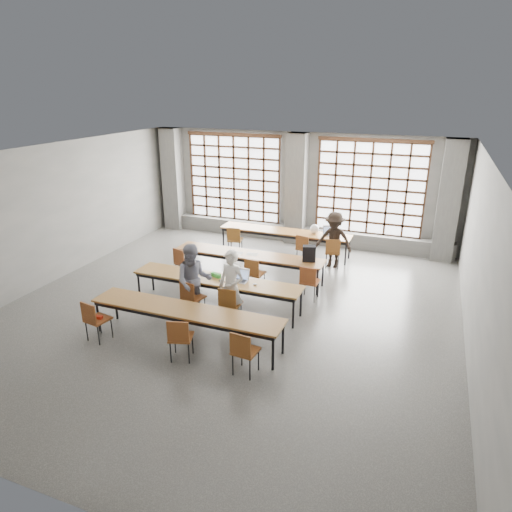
{
  "coord_description": "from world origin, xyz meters",
  "views": [
    {
      "loc": [
        3.98,
        -8.57,
        4.83
      ],
      "look_at": [
        0.49,
        0.4,
        1.23
      ],
      "focal_mm": 32.0,
      "sensor_mm": 36.0,
      "label": 1
    }
  ],
  "objects_px": {
    "chair_near_left": "(94,317)",
    "backpack": "(309,254)",
    "chair_front_left": "(191,295)",
    "chair_near_mid": "(180,335)",
    "phone": "(222,281)",
    "chair_back_mid": "(304,246)",
    "chair_mid_centre": "(254,271)",
    "plastic_bag": "(315,229)",
    "green_box": "(216,275)",
    "laptop_back": "(329,233)",
    "desk_row_d": "(186,312)",
    "mouse": "(255,284)",
    "desk_row_a": "(285,233)",
    "student_female": "(194,281)",
    "laptop_front": "(240,278)",
    "red_pouch": "(98,317)",
    "chair_near_right": "(244,349)",
    "chair_back_left": "(235,238)",
    "chair_mid_right": "(309,279)",
    "student_male": "(231,287)",
    "student_back": "(334,240)",
    "desk_row_b": "(249,256)",
    "chair_front_right": "(229,302)",
    "desk_row_c": "(216,281)"
  },
  "relations": [
    {
      "from": "green_box",
      "to": "plastic_bag",
      "type": "relative_size",
      "value": 0.87
    },
    {
      "from": "chair_near_mid",
      "to": "phone",
      "type": "distance_m",
      "value": 2.13
    },
    {
      "from": "backpack",
      "to": "plastic_bag",
      "type": "relative_size",
      "value": 1.4
    },
    {
      "from": "desk_row_a",
      "to": "plastic_bag",
      "type": "xyz_separation_m",
      "value": [
        0.9,
        0.05,
        0.21
      ]
    },
    {
      "from": "desk_row_a",
      "to": "chair_back_left",
      "type": "height_order",
      "value": "chair_back_left"
    },
    {
      "from": "chair_front_right",
      "to": "plastic_bag",
      "type": "relative_size",
      "value": 3.08
    },
    {
      "from": "desk_row_b",
      "to": "chair_front_right",
      "type": "distance_m",
      "value": 2.47
    },
    {
      "from": "desk_row_d",
      "to": "student_back",
      "type": "distance_m",
      "value": 5.43
    },
    {
      "from": "chair_near_left",
      "to": "chair_near_right",
      "type": "xyz_separation_m",
      "value": [
        3.21,
        -0.0,
        0.0
      ]
    },
    {
      "from": "laptop_back",
      "to": "mouse",
      "type": "height_order",
      "value": "laptop_back"
    },
    {
      "from": "laptop_back",
      "to": "desk_row_c",
      "type": "bearing_deg",
      "value": -111.98
    },
    {
      "from": "chair_mid_centre",
      "to": "chair_front_right",
      "type": "xyz_separation_m",
      "value": [
        0.14,
        -1.78,
        0.0
      ]
    },
    {
      "from": "chair_near_right",
      "to": "student_female",
      "type": "distance_m",
      "value": 2.57
    },
    {
      "from": "student_back",
      "to": "red_pouch",
      "type": "xyz_separation_m",
      "value": [
        -3.53,
        -5.66,
        -0.3
      ]
    },
    {
      "from": "chair_front_left",
      "to": "chair_near_mid",
      "type": "bearing_deg",
      "value": -67.98
    },
    {
      "from": "green_box",
      "to": "plastic_bag",
      "type": "bearing_deg",
      "value": 72.16
    },
    {
      "from": "mouse",
      "to": "plastic_bag",
      "type": "bearing_deg",
      "value": 86.01
    },
    {
      "from": "plastic_bag",
      "to": "laptop_back",
      "type": "bearing_deg",
      "value": 7.52
    },
    {
      "from": "chair_near_left",
      "to": "mouse",
      "type": "xyz_separation_m",
      "value": [
        2.56,
        2.2,
        0.21
      ]
    },
    {
      "from": "chair_mid_centre",
      "to": "chair_front_right",
      "type": "distance_m",
      "value": 1.78
    },
    {
      "from": "desk_row_c",
      "to": "chair_back_mid",
      "type": "xyz_separation_m",
      "value": [
        1.12,
        3.4,
        -0.13
      ]
    },
    {
      "from": "desk_row_d",
      "to": "plastic_bag",
      "type": "distance_m",
      "value": 5.78
    },
    {
      "from": "chair_near_left",
      "to": "backpack",
      "type": "xyz_separation_m",
      "value": [
        3.28,
        4.04,
        0.39
      ]
    },
    {
      "from": "chair_mid_right",
      "to": "green_box",
      "type": "relative_size",
      "value": 3.52
    },
    {
      "from": "chair_back_mid",
      "to": "laptop_front",
      "type": "relative_size",
      "value": 2.42
    },
    {
      "from": "chair_near_left",
      "to": "red_pouch",
      "type": "height_order",
      "value": "chair_near_left"
    },
    {
      "from": "chair_near_right",
      "to": "student_male",
      "type": "bearing_deg",
      "value": 120.09
    },
    {
      "from": "desk_row_d",
      "to": "chair_mid_right",
      "type": "distance_m",
      "value": 3.26
    },
    {
      "from": "plastic_bag",
      "to": "chair_mid_right",
      "type": "bearing_deg",
      "value": -77.8
    },
    {
      "from": "chair_mid_centre",
      "to": "laptop_back",
      "type": "relative_size",
      "value": 2.02
    },
    {
      "from": "desk_row_d",
      "to": "laptop_front",
      "type": "bearing_deg",
      "value": 75.25
    },
    {
      "from": "mouse",
      "to": "chair_near_left",
      "type": "bearing_deg",
      "value": -139.38
    },
    {
      "from": "desk_row_d",
      "to": "red_pouch",
      "type": "xyz_separation_m",
      "value": [
        -1.7,
        -0.55,
        -0.16
      ]
    },
    {
      "from": "desk_row_d",
      "to": "student_female",
      "type": "bearing_deg",
      "value": 110.27
    },
    {
      "from": "desk_row_d",
      "to": "chair_back_mid",
      "type": "height_order",
      "value": "chair_back_mid"
    },
    {
      "from": "laptop_back",
      "to": "chair_front_left",
      "type": "bearing_deg",
      "value": -112.63
    },
    {
      "from": "plastic_bag",
      "to": "chair_mid_centre",
      "type": "bearing_deg",
      "value": -104.78
    },
    {
      "from": "desk_row_b",
      "to": "chair_back_mid",
      "type": "relative_size",
      "value": 4.55
    },
    {
      "from": "student_back",
      "to": "phone",
      "type": "distance_m",
      "value": 4.03
    },
    {
      "from": "chair_back_mid",
      "to": "chair_near_left",
      "type": "distance_m",
      "value": 6.24
    },
    {
      "from": "student_female",
      "to": "green_box",
      "type": "height_order",
      "value": "student_female"
    },
    {
      "from": "student_back",
      "to": "student_female",
      "type": "bearing_deg",
      "value": -115.13
    },
    {
      "from": "chair_back_left",
      "to": "student_back",
      "type": "xyz_separation_m",
      "value": [
        2.99,
        0.13,
        0.26
      ]
    },
    {
      "from": "desk_row_a",
      "to": "chair_near_right",
      "type": "relative_size",
      "value": 4.55
    },
    {
      "from": "green_box",
      "to": "red_pouch",
      "type": "distance_m",
      "value": 2.72
    },
    {
      "from": "chair_back_left",
      "to": "laptop_back",
      "type": "xyz_separation_m",
      "value": [
        2.72,
        0.73,
        0.25
      ]
    },
    {
      "from": "chair_mid_right",
      "to": "chair_near_right",
      "type": "height_order",
      "value": "same"
    },
    {
      "from": "desk_row_a",
      "to": "backpack",
      "type": "xyz_separation_m",
      "value": [
        1.34,
        -2.2,
        0.27
      ]
    },
    {
      "from": "chair_back_mid",
      "to": "chair_mid_centre",
      "type": "bearing_deg",
      "value": -106.2
    },
    {
      "from": "chair_back_mid",
      "to": "desk_row_a",
      "type": "bearing_deg",
      "value": 141.26
    }
  ]
}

